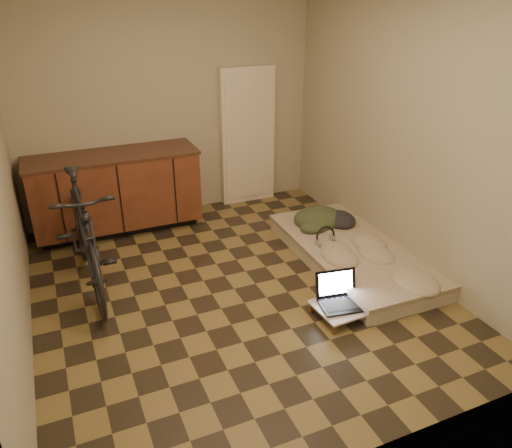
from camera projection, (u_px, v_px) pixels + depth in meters
name	position (u px, v px, depth m)	size (l,w,h in m)	color
room_shell	(231.00, 155.00, 4.09)	(3.50, 4.00, 2.60)	brown
cabinets	(116.00, 192.00, 5.59)	(1.84, 0.62, 0.91)	black
appliance_panel	(247.00, 137.00, 6.23)	(0.70, 0.10, 1.70)	#F4E2C1
bicycle	(84.00, 229.00, 4.46)	(0.54, 1.83, 1.18)	black
futon	(352.00, 253.00, 5.09)	(1.01, 2.04, 0.17)	beige
clothing_pile	(324.00, 213.00, 5.50)	(0.59, 0.49, 0.24)	#343D23
headphones	(326.00, 236.00, 5.07)	(0.25, 0.23, 0.16)	black
lap_desk	(350.00, 304.00, 4.28)	(0.65, 0.44, 0.10)	brown
laptop	(340.00, 298.00, 4.25)	(0.41, 0.38, 0.25)	black
mouse	(377.00, 299.00, 4.29)	(0.06, 0.10, 0.04)	silver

